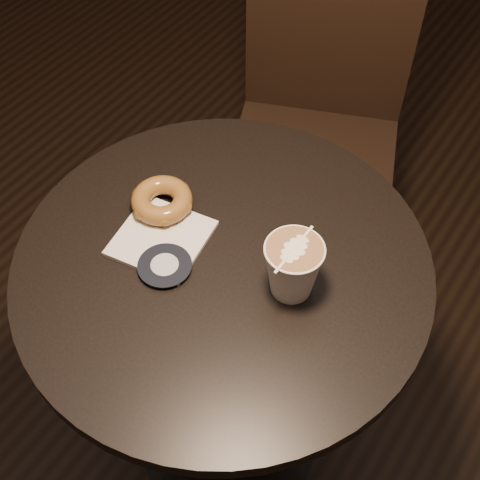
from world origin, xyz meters
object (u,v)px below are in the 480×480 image
(latte_cup, at_px, (293,269))
(cafe_table, at_px, (225,323))
(doughnut, at_px, (162,200))
(chair, at_px, (321,100))
(pastry_bag, at_px, (162,238))

(latte_cup, bearing_deg, cafe_table, -171.35)
(cafe_table, bearing_deg, latte_cup, 8.65)
(doughnut, relative_size, latte_cup, 1.03)
(chair, relative_size, doughnut, 9.48)
(cafe_table, relative_size, pastry_bag, 5.18)
(chair, height_order, doughnut, chair)
(chair, distance_m, pastry_bag, 0.69)
(cafe_table, relative_size, chair, 0.74)
(chair, distance_m, doughnut, 0.64)
(cafe_table, relative_size, latte_cup, 7.20)
(cafe_table, bearing_deg, pastry_bag, -168.80)
(cafe_table, relative_size, doughnut, 7.00)
(cafe_table, height_order, pastry_bag, pastry_bag)
(chair, xyz_separation_m, pastry_bag, (0.05, -0.66, 0.19))
(doughnut, bearing_deg, cafe_table, -11.88)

